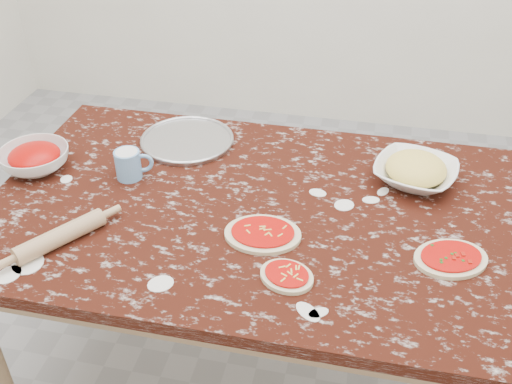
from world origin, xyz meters
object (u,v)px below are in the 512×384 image
object	(u,v)px
cheese_bowl	(415,173)
flour_mug	(129,164)
worktable	(256,228)
pizza_tray	(187,141)
sauce_bowl	(35,159)
rolling_pin	(60,236)

from	to	relation	value
cheese_bowl	flour_mug	world-z (taller)	flour_mug
worktable	pizza_tray	world-z (taller)	pizza_tray
pizza_tray	sauce_bowl	xyz separation A→B (m)	(-0.43, -0.26, 0.03)
pizza_tray	rolling_pin	xyz separation A→B (m)	(-0.17, -0.59, 0.02)
sauce_bowl	worktable	bearing A→B (deg)	-3.77
pizza_tray	cheese_bowl	xyz separation A→B (m)	(0.77, -0.08, 0.02)
cheese_bowl	rolling_pin	distance (m)	1.07
cheese_bowl	worktable	bearing A→B (deg)	-153.15
sauce_bowl	cheese_bowl	bearing A→B (deg)	8.69
flour_mug	rolling_pin	size ratio (longest dim) A/B	0.45
worktable	pizza_tray	distance (m)	0.45
worktable	sauce_bowl	bearing A→B (deg)	176.23
cheese_bowl	pizza_tray	bearing A→B (deg)	174.08
sauce_bowl	flour_mug	bearing A→B (deg)	3.08
cheese_bowl	sauce_bowl	bearing A→B (deg)	-171.31
flour_mug	worktable	bearing A→B (deg)	-8.87
pizza_tray	cheese_bowl	distance (m)	0.78
sauce_bowl	cheese_bowl	size ratio (longest dim) A/B	0.88
cheese_bowl	rolling_pin	xyz separation A→B (m)	(-0.94, -0.51, -0.00)
cheese_bowl	flour_mug	size ratio (longest dim) A/B	2.15
pizza_tray	flour_mug	world-z (taller)	flour_mug
rolling_pin	worktable	bearing A→B (deg)	30.42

